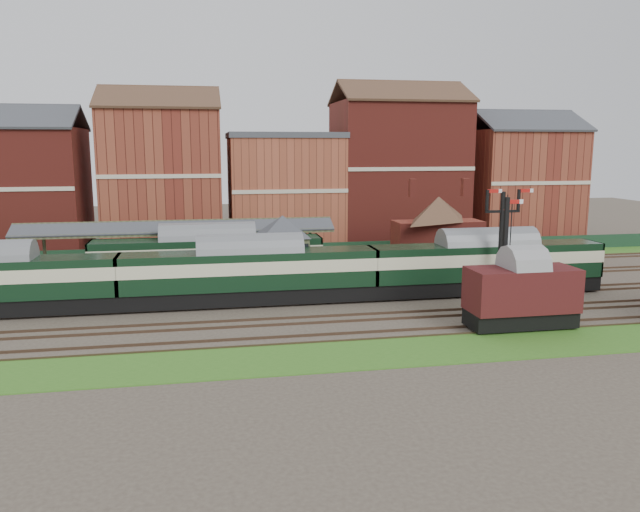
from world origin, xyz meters
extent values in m
plane|color=#473D33|center=(0.00, 0.00, 0.00)|extent=(160.00, 160.00, 0.00)
cube|color=#2D6619|center=(0.00, 16.00, 0.03)|extent=(90.00, 4.50, 0.06)
cube|color=#2D6619|center=(0.00, -12.00, 0.03)|extent=(90.00, 5.00, 0.06)
cube|color=#193823|center=(0.00, 18.00, 0.75)|extent=(90.00, 0.12, 1.50)
cube|color=#2D2D2D|center=(-5.00, 9.75, 0.50)|extent=(55.00, 3.40, 1.00)
cube|color=#5D6A4B|center=(-3.00, 3.25, 1.20)|extent=(3.40, 3.20, 2.40)
cube|color=#474C30|center=(-3.00, 3.25, 3.40)|extent=(3.60, 3.40, 2.00)
pyramid|color=#383A3F|center=(-3.00, 3.25, 5.20)|extent=(5.40, 5.40, 1.60)
cube|color=maroon|center=(5.00, 3.25, 1.10)|extent=(3.00, 2.40, 2.20)
cube|color=#4C3323|center=(5.00, 2.60, 2.55)|extent=(3.20, 1.34, 0.79)
cube|color=#4C3323|center=(5.00, 3.90, 2.55)|extent=(3.20, 1.34, 0.79)
cube|color=maroon|center=(12.00, 9.75, 2.75)|extent=(8.00, 3.00, 3.50)
pyramid|color=#4C3323|center=(12.00, 9.75, 5.60)|extent=(8.10, 8.10, 2.20)
cube|color=maroon|center=(9.50, 9.75, 6.10)|extent=(0.60, 0.60, 1.60)
cube|color=maroon|center=(14.50, 9.75, 6.10)|extent=(0.60, 0.60, 1.60)
cube|color=#474C30|center=(-22.00, 8.45, 2.70)|extent=(0.22, 0.22, 3.40)
cube|color=#474C30|center=(0.00, 11.05, 2.70)|extent=(0.22, 0.22, 3.40)
cube|color=#383A3F|center=(-11.00, 8.80, 4.60)|extent=(26.00, 1.99, 0.90)
cube|color=#383A3F|center=(-11.00, 10.70, 4.60)|extent=(26.00, 1.99, 0.90)
cube|color=#474C30|center=(-11.00, 9.75, 4.98)|extent=(26.00, 0.20, 0.20)
cube|color=black|center=(12.00, -2.50, 4.00)|extent=(0.25, 0.25, 8.00)
cube|color=black|center=(12.00, -2.50, 6.60)|extent=(2.60, 0.18, 0.18)
cube|color=#B2140F|center=(11.35, -2.50, 8.05)|extent=(1.10, 0.08, 0.25)
cube|color=#B2140F|center=(13.75, -2.50, 8.05)|extent=(1.10, 0.08, 0.25)
cube|color=black|center=(10.00, -7.00, 4.00)|extent=(0.25, 0.25, 8.00)
cube|color=#B2140F|center=(10.55, -7.00, 7.70)|extent=(1.10, 0.08, 0.25)
cube|color=maroon|center=(-28.00, 25.00, 6.50)|extent=(14.00, 10.00, 13.00)
cube|color=maroon|center=(-13.00, 25.00, 7.50)|extent=(12.00, 10.00, 15.00)
cube|color=#9C4B32|center=(0.00, 25.00, 6.00)|extent=(12.00, 10.00, 12.00)
cube|color=maroon|center=(13.00, 25.00, 8.00)|extent=(14.00, 10.00, 16.00)
cube|color=maroon|center=(28.00, 25.00, 6.50)|extent=(12.00, 10.00, 13.00)
cube|color=black|center=(-5.76, 0.00, 0.71)|extent=(17.93, 2.51, 1.10)
cube|color=black|center=(-5.76, 0.00, 2.55)|extent=(17.93, 2.79, 2.59)
cube|color=beige|center=(-5.76, 0.00, 2.86)|extent=(17.95, 2.83, 0.90)
cube|color=slate|center=(-5.76, 0.00, 4.00)|extent=(17.93, 2.79, 0.60)
cube|color=black|center=(12.17, 0.00, 0.71)|extent=(17.93, 2.51, 1.10)
cube|color=black|center=(12.17, 0.00, 2.55)|extent=(17.93, 2.79, 2.59)
cube|color=beige|center=(12.17, 0.00, 2.86)|extent=(17.95, 2.83, 0.90)
cube|color=slate|center=(12.17, 0.00, 4.00)|extent=(17.93, 2.79, 0.60)
cube|color=black|center=(-8.62, 6.50, 0.71)|extent=(18.16, 2.54, 1.11)
cube|color=black|center=(-8.62, 6.50, 2.58)|extent=(18.16, 2.82, 2.62)
cube|color=beige|center=(-8.62, 6.50, 2.90)|extent=(18.18, 2.86, 0.91)
cube|color=slate|center=(-8.62, 6.50, 4.04)|extent=(18.16, 2.82, 0.61)
cube|color=black|center=(10.23, -9.00, 0.66)|extent=(6.64, 2.45, 1.00)
cube|color=#411215|center=(10.23, -9.00, 2.48)|extent=(6.64, 2.88, 2.66)
cube|color=gray|center=(10.23, -9.00, 3.94)|extent=(6.64, 2.88, 0.49)
camera|label=1|loc=(-8.89, -43.46, 11.16)|focal=35.00mm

